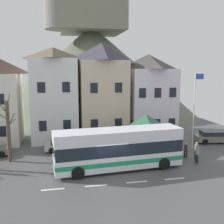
% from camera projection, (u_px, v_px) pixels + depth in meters
% --- Properties ---
extents(ground_plane, '(40.00, 60.00, 0.07)m').
position_uv_depth(ground_plane, '(111.00, 174.00, 21.31)').
color(ground_plane, '#4F4E4F').
extents(townhouse_01, '(5.10, 6.45, 10.70)m').
position_uv_depth(townhouse_01, '(54.00, 94.00, 31.41)').
color(townhouse_01, white).
rests_on(townhouse_01, ground_plane).
extents(townhouse_02, '(5.44, 5.93, 11.27)m').
position_uv_depth(townhouse_02, '(102.00, 91.00, 32.24)').
color(townhouse_02, beige).
rests_on(townhouse_02, ground_plane).
extents(townhouse_03, '(5.49, 6.99, 10.06)m').
position_uv_depth(townhouse_03, '(148.00, 95.00, 34.05)').
color(townhouse_03, white).
rests_on(townhouse_03, ground_plane).
extents(hilltop_castle, '(38.50, 38.50, 24.42)m').
position_uv_depth(hilltop_castle, '(92.00, 67.00, 50.27)').
color(hilltop_castle, '#5B644F').
rests_on(hilltop_castle, ground_plane).
extents(transit_bus, '(10.70, 3.29, 3.37)m').
position_uv_depth(transit_bus, '(119.00, 149.00, 22.00)').
color(transit_bus, white).
rests_on(transit_bus, ground_plane).
extents(bus_shelter, '(3.60, 3.60, 3.89)m').
position_uv_depth(bus_shelter, '(146.00, 122.00, 26.10)').
color(bus_shelter, '#473D33').
rests_on(bus_shelter, ground_plane).
extents(parked_car_00, '(4.67, 2.38, 1.33)m').
position_uv_depth(parked_car_00, '(214.00, 137.00, 30.36)').
color(parked_car_00, slate).
rests_on(parked_car_00, ground_plane).
extents(parked_car_01, '(4.41, 2.25, 1.33)m').
position_uv_depth(parked_car_01, '(66.00, 144.00, 27.23)').
color(parked_car_01, silver).
rests_on(parked_car_01, ground_plane).
extents(parked_car_03, '(4.25, 2.28, 1.38)m').
position_uv_depth(parked_car_03, '(153.00, 139.00, 29.23)').
color(parked_car_03, '#2B5934').
rests_on(parked_car_03, ground_plane).
extents(pedestrian_00, '(0.32, 0.31, 1.47)m').
position_uv_depth(pedestrian_00, '(166.00, 150.00, 24.84)').
color(pedestrian_00, '#38332D').
rests_on(pedestrian_00, ground_plane).
extents(pedestrian_01, '(0.30, 0.30, 1.43)m').
position_uv_depth(pedestrian_01, '(186.00, 149.00, 25.08)').
color(pedestrian_01, black).
rests_on(pedestrian_01, ground_plane).
extents(pedestrian_02, '(0.29, 0.36, 1.64)m').
position_uv_depth(pedestrian_02, '(197.00, 154.00, 23.56)').
color(pedestrian_02, '#2D2D38').
rests_on(pedestrian_02, ground_plane).
extents(pedestrian_03, '(0.36, 0.31, 1.64)m').
position_uv_depth(pedestrian_03, '(196.00, 150.00, 24.53)').
color(pedestrian_03, '#2D2D38').
rests_on(pedestrian_03, ground_plane).
extents(public_bench, '(1.78, 0.48, 0.87)m').
position_uv_depth(public_bench, '(116.00, 144.00, 28.20)').
color(public_bench, brown).
rests_on(public_bench, ground_plane).
extents(flagpole, '(0.95, 0.10, 7.83)m').
position_uv_depth(flagpole, '(195.00, 106.00, 27.44)').
color(flagpole, silver).
rests_on(flagpole, ground_plane).
extents(bare_tree_01, '(1.84, 1.85, 5.99)m').
position_uv_depth(bare_tree_01, '(8.00, 130.00, 23.73)').
color(bare_tree_01, brown).
rests_on(bare_tree_01, ground_plane).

